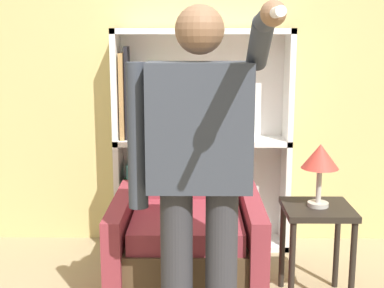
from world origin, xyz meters
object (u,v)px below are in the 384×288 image
(person_standing, at_px, (198,168))
(table_lamp, at_px, (320,159))
(bookcase, at_px, (186,145))
(side_table, at_px, (317,225))
(armchair, at_px, (187,236))

(person_standing, bearing_deg, table_lamp, 44.08)
(bookcase, bearing_deg, side_table, -48.14)
(armchair, bearing_deg, side_table, -3.16)
(armchair, bearing_deg, bookcase, 91.25)
(table_lamp, bearing_deg, person_standing, -135.92)
(armchair, relative_size, side_table, 2.12)
(side_table, bearing_deg, bookcase, 131.86)
(bookcase, bearing_deg, table_lamp, -48.14)
(armchair, xyz_separation_m, side_table, (0.77, -0.04, 0.09))
(armchair, relative_size, person_standing, 0.73)
(person_standing, distance_m, table_lamp, 0.98)
(armchair, height_order, person_standing, person_standing)
(bookcase, relative_size, side_table, 2.76)
(table_lamp, bearing_deg, side_table, 0.00)
(armchair, height_order, table_lamp, armchair)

